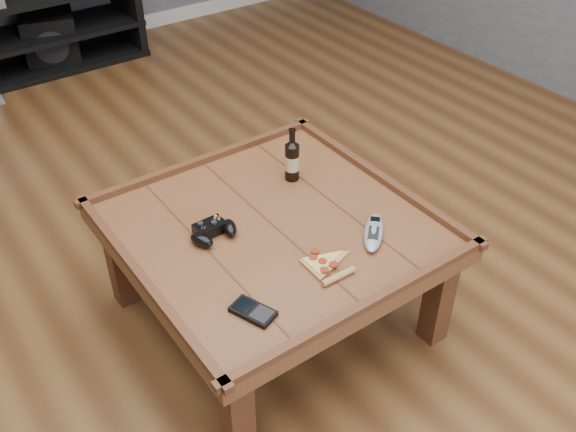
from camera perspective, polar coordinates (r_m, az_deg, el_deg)
ground at (r=2.50m, az=-1.20°, el=-8.91°), size 6.00×6.00×0.00m
baseboard at (r=4.86m, az=-22.26°, el=13.48°), size 5.00×0.02×0.10m
coffee_table at (r=2.23m, az=-1.33°, el=-1.97°), size 1.03×1.03×0.48m
media_console at (r=4.57m, az=-21.93°, el=14.82°), size 1.40×0.45×0.50m
beer_bottle at (r=2.38m, az=0.37°, el=5.06°), size 0.06×0.06×0.21m
game_controller at (r=2.15m, az=-6.66°, el=-1.34°), size 0.18×0.12×0.05m
pizza_slice at (r=2.03m, az=3.28°, el=-4.38°), size 0.14×0.22×0.02m
smartphone at (r=1.88m, az=-3.13°, el=-8.46°), size 0.11×0.15×0.02m
remote_control at (r=2.16m, az=7.62°, el=-1.45°), size 0.19×0.19×0.03m
subwoofer at (r=4.67m, az=-20.37°, el=14.59°), size 0.42×0.42×0.34m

